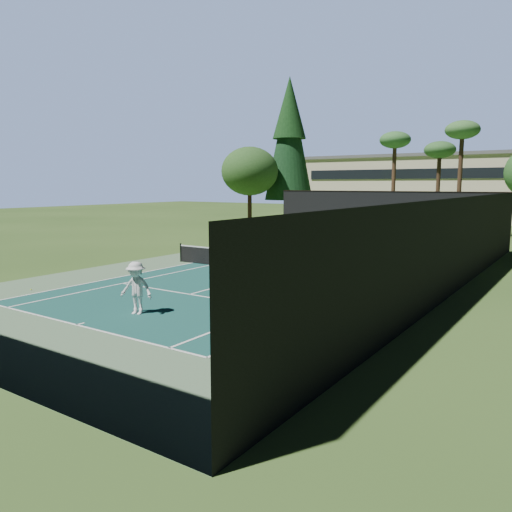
% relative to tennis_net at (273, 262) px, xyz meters
% --- Properties ---
extents(ground, '(160.00, 160.00, 0.00)m').
position_rel_tennis_net_xyz_m(ground, '(0.00, 0.00, -0.56)').
color(ground, '#32521E').
rests_on(ground, ground).
extents(apron_slab, '(18.00, 32.00, 0.01)m').
position_rel_tennis_net_xyz_m(apron_slab, '(0.00, 0.00, -0.55)').
color(apron_slab, '#597A55').
rests_on(apron_slab, ground).
extents(court_surface, '(10.97, 23.77, 0.01)m').
position_rel_tennis_net_xyz_m(court_surface, '(0.00, 0.00, -0.55)').
color(court_surface, '#184E47').
rests_on(court_surface, ground).
extents(court_lines, '(11.07, 23.87, 0.01)m').
position_rel_tennis_net_xyz_m(court_lines, '(0.00, 0.00, -0.54)').
color(court_lines, white).
rests_on(court_lines, ground).
extents(tennis_net, '(12.90, 0.10, 1.10)m').
position_rel_tennis_net_xyz_m(tennis_net, '(0.00, 0.00, 0.00)').
color(tennis_net, black).
rests_on(tennis_net, ground).
extents(fence, '(18.04, 32.05, 4.03)m').
position_rel_tennis_net_xyz_m(fence, '(0.00, 0.06, 1.45)').
color(fence, black).
rests_on(fence, ground).
extents(player, '(1.35, 1.00, 1.87)m').
position_rel_tennis_net_xyz_m(player, '(0.54, -9.79, 0.38)').
color(player, white).
rests_on(player, ground).
extents(tennis_ball_a, '(0.06, 0.06, 0.06)m').
position_rel_tennis_net_xyz_m(tennis_ball_a, '(-6.27, -9.59, -0.53)').
color(tennis_ball_a, '#D1E935').
rests_on(tennis_ball_a, ground).
extents(tennis_ball_b, '(0.07, 0.07, 0.07)m').
position_rel_tennis_net_xyz_m(tennis_ball_b, '(-0.62, 3.68, -0.52)').
color(tennis_ball_b, '#CAE634').
rests_on(tennis_ball_b, ground).
extents(tennis_ball_c, '(0.06, 0.06, 0.06)m').
position_rel_tennis_net_xyz_m(tennis_ball_c, '(1.71, 1.91, -0.53)').
color(tennis_ball_c, '#D6EF36').
rests_on(tennis_ball_c, ground).
extents(tennis_ball_d, '(0.08, 0.08, 0.08)m').
position_rel_tennis_net_xyz_m(tennis_ball_d, '(-2.27, 2.16, -0.52)').
color(tennis_ball_d, '#CDDD32').
rests_on(tennis_ball_d, ground).
extents(park_bench, '(1.50, 0.45, 1.02)m').
position_rel_tennis_net_xyz_m(park_bench, '(-0.86, 15.79, -0.01)').
color(park_bench, beige).
rests_on(park_bench, ground).
extents(trash_bin, '(0.56, 0.56, 0.95)m').
position_rel_tennis_net_xyz_m(trash_bin, '(-0.82, 15.64, -0.08)').
color(trash_bin, black).
rests_on(trash_bin, ground).
extents(pine_tree, '(4.80, 4.80, 15.00)m').
position_rel_tennis_net_xyz_m(pine_tree, '(-12.00, 22.00, 9.00)').
color(pine_tree, '#49331F').
rests_on(pine_tree, ground).
extents(palm_a, '(2.80, 2.80, 9.32)m').
position_rel_tennis_net_xyz_m(palm_a, '(-2.00, 24.00, 7.63)').
color(palm_a, '#4F3321').
rests_on(palm_a, ground).
extents(palm_b, '(2.80, 2.80, 8.42)m').
position_rel_tennis_net_xyz_m(palm_b, '(1.50, 26.00, 6.80)').
color(palm_b, '#402B1B').
rests_on(palm_b, ground).
extents(palm_c, '(2.80, 2.80, 9.77)m').
position_rel_tennis_net_xyz_m(palm_c, '(4.00, 23.00, 8.05)').
color(palm_c, '#442D1D').
rests_on(palm_c, ground).
extents(decid_tree_c, '(5.44, 5.44, 8.09)m').
position_rel_tennis_net_xyz_m(decid_tree_c, '(-14.00, 18.00, 5.21)').
color(decid_tree_c, '#462B1E').
rests_on(decid_tree_c, ground).
extents(campus_building, '(40.50, 12.50, 8.30)m').
position_rel_tennis_net_xyz_m(campus_building, '(0.00, 45.98, 3.65)').
color(campus_building, beige).
rests_on(campus_building, ground).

